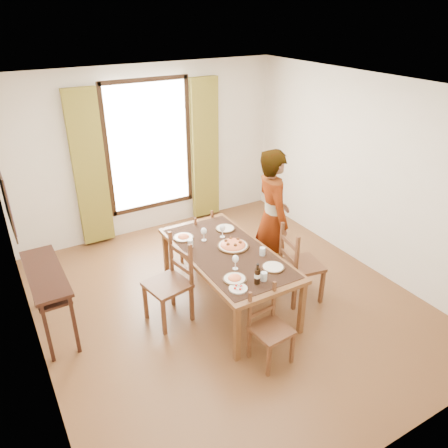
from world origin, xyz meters
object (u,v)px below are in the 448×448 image
dining_table (227,256)px  man (272,218)px  pasta_platter (233,243)px  console_table (46,280)px

dining_table → man: 0.84m
man → pasta_platter: man is taller
console_table → dining_table: (2.04, -0.60, 0.01)m
dining_table → pasta_platter: bearing=29.5°
dining_table → man: size_ratio=1.05×
dining_table → man: (0.79, 0.17, 0.25)m
pasta_platter → console_table: bearing=166.2°
console_table → man: (2.82, -0.43, 0.27)m
dining_table → pasta_platter: size_ratio=5.00×
dining_table → pasta_platter: (0.12, 0.07, 0.11)m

